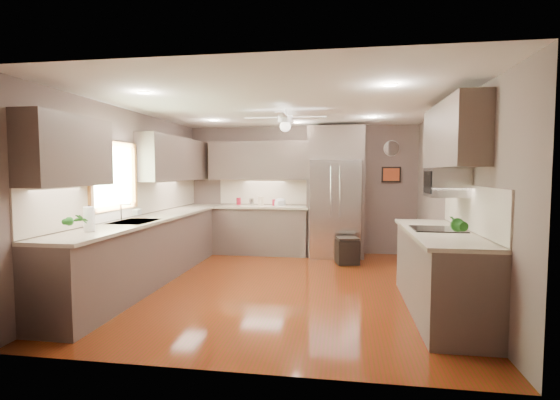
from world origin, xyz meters
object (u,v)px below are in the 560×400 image
(canister_a, at_px, (239,201))
(canister_d, at_px, (274,203))
(stool, at_px, (347,251))
(bowl, at_px, (280,204))
(canister_c, at_px, (261,201))
(soap_bottle, at_px, (138,212))
(canister_b, at_px, (252,202))
(microwave, at_px, (446,182))
(potted_plant_right, at_px, (457,224))
(potted_plant_left, at_px, (76,220))
(refrigerator, at_px, (336,194))
(paper_towel, at_px, (89,219))

(canister_a, height_order, canister_d, canister_a)
(canister_d, relative_size, stool, 0.29)
(canister_d, bearing_deg, bowl, -5.98)
(canister_c, height_order, bowl, canister_c)
(canister_c, xyz_separation_m, soap_bottle, (-1.33, -2.33, 0.00))
(canister_b, bearing_deg, bowl, -0.74)
(microwave, distance_m, stool, 2.63)
(canister_c, bearing_deg, soap_bottle, -119.62)
(canister_a, xyz_separation_m, potted_plant_right, (3.13, -3.66, 0.07))
(canister_b, distance_m, bowl, 0.57)
(microwave, relative_size, stool, 1.21)
(potted_plant_left, bearing_deg, bowl, 67.81)
(canister_b, xyz_separation_m, canister_d, (0.45, 0.01, -0.01))
(canister_b, relative_size, potted_plant_right, 0.44)
(soap_bottle, bearing_deg, microwave, -5.61)
(potted_plant_right, distance_m, refrigerator, 3.79)
(canister_d, height_order, potted_plant_right, potted_plant_right)
(canister_a, height_order, refrigerator, refrigerator)
(bowl, bearing_deg, canister_c, -172.48)
(microwave, bearing_deg, stool, 118.65)
(canister_d, bearing_deg, stool, -28.55)
(canister_b, xyz_separation_m, canister_c, (0.20, -0.06, 0.02))
(refrigerator, relative_size, microwave, 4.45)
(canister_a, relative_size, bowl, 0.59)
(canister_b, distance_m, soap_bottle, 2.64)
(microwave, distance_m, paper_towel, 4.10)
(potted_plant_right, bearing_deg, canister_b, 128.01)
(bowl, relative_size, refrigerator, 0.10)
(canister_c, distance_m, refrigerator, 1.45)
(canister_d, height_order, refrigerator, refrigerator)
(canister_b, relative_size, canister_c, 0.71)
(bowl, xyz_separation_m, refrigerator, (1.07, -0.08, 0.22))
(potted_plant_left, xyz_separation_m, microwave, (3.99, 1.12, 0.39))
(potted_plant_right, xyz_separation_m, bowl, (-2.30, 3.66, -0.12))
(paper_towel, bearing_deg, canister_a, 78.53)
(soap_bottle, height_order, microwave, microwave)
(canister_a, bearing_deg, refrigerator, -2.23)
(potted_plant_right, height_order, bowl, potted_plant_right)
(canister_c, xyz_separation_m, microwave, (2.77, -2.73, 0.45))
(microwave, bearing_deg, canister_a, 139.27)
(canister_b, xyz_separation_m, paper_towel, (-1.01, -3.69, 0.07))
(canister_d, xyz_separation_m, potted_plant_left, (-1.47, -3.91, 0.09))
(canister_c, relative_size, canister_d, 1.48)
(stool, height_order, paper_towel, paper_towel)
(bowl, relative_size, microwave, 0.43)
(soap_bottle, bearing_deg, refrigerator, 39.77)
(canister_c, bearing_deg, canister_d, 13.58)
(canister_a, bearing_deg, microwave, -40.73)
(canister_d, bearing_deg, canister_c, -166.42)
(canister_d, xyz_separation_m, bowl, (0.12, -0.01, -0.03))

